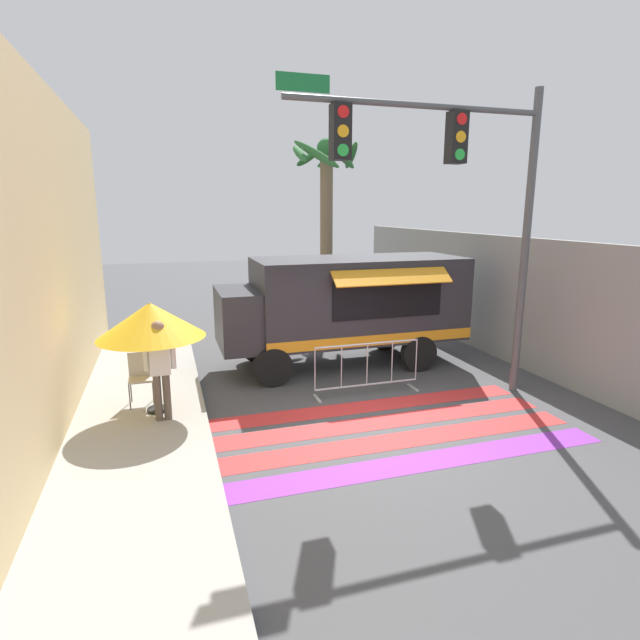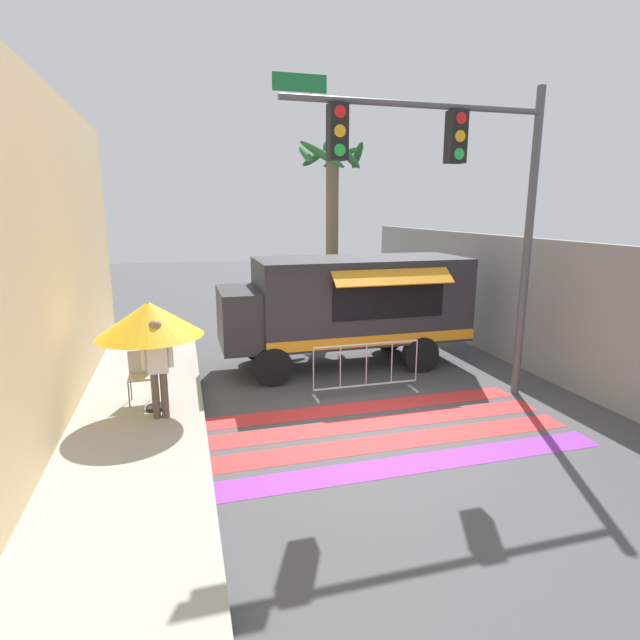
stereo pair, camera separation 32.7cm
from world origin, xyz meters
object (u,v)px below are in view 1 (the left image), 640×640
Objects in this scene: vendor_person at (160,364)px; folding_chair at (141,373)px; food_truck at (341,303)px; patio_umbrella at (151,320)px; barricade_front at (367,368)px; traffic_signal_pole at (456,179)px; palm_tree at (326,203)px.

folding_chair is at bearing 96.10° from vendor_person.
food_truck is 6.02× the size of folding_chair.
patio_umbrella reaches higher than barricade_front.
barricade_front is at bearing -12.51° from folding_chair.
palm_tree is at bearing 91.94° from traffic_signal_pole.
folding_chair is at bearing 168.48° from traffic_signal_pole.
palm_tree is (5.17, 6.78, 2.78)m from vendor_person.
patio_umbrella is 0.88× the size of barricade_front.
traffic_signal_pole is 6.25m from vendor_person.
vendor_person is at bearing -75.35° from patio_umbrella.
patio_umbrella is 1.14× the size of vendor_person.
traffic_signal_pole is 6.16× the size of folding_chair.
barricade_front is (-0.13, -1.99, -1.02)m from food_truck.
food_truck reaches higher than patio_umbrella.
patio_umbrella is 0.81m from vendor_person.
palm_tree reaches higher than patio_umbrella.
folding_chair is (-0.26, 0.51, -1.10)m from patio_umbrella.
palm_tree is (1.01, 4.30, 2.38)m from food_truck.
patio_umbrella is at bearing -154.34° from food_truck.
traffic_signal_pole is 2.64× the size of barricade_front.
vendor_person is at bearing -173.11° from barricade_front.
palm_tree reaches higher than vendor_person.
patio_umbrella is 1.24m from folding_chair.
food_truck reaches higher than vendor_person.
food_truck is 0.99× the size of palm_tree.
patio_umbrella reaches higher than folding_chair.
folding_chair is 4.44m from barricade_front.
traffic_signal_pole is 7.04m from palm_tree.
food_truck is at bearing 114.64° from traffic_signal_pole.
barricade_front is at bearing 151.96° from traffic_signal_pole.
traffic_signal_pole is at bearing -65.36° from food_truck.
palm_tree is at bearing 39.76° from folding_chair.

